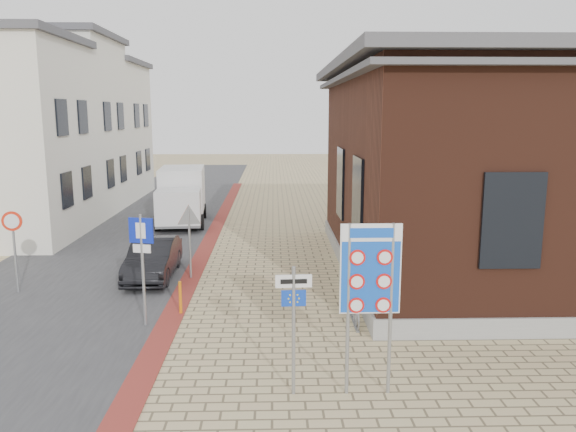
# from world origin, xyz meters

# --- Properties ---
(ground) EXTENTS (120.00, 120.00, 0.00)m
(ground) POSITION_xyz_m (0.00, 0.00, 0.00)
(ground) COLOR tan
(ground) RESTS_ON ground
(road_strip) EXTENTS (7.00, 60.00, 0.02)m
(road_strip) POSITION_xyz_m (-5.50, 15.00, 0.01)
(road_strip) COLOR #38383A
(road_strip) RESTS_ON ground
(curb_strip) EXTENTS (0.60, 40.00, 0.02)m
(curb_strip) POSITION_xyz_m (-2.00, 10.00, 0.01)
(curb_strip) COLOR maroon
(curb_strip) RESTS_ON ground
(brick_building) EXTENTS (13.00, 13.00, 6.80)m
(brick_building) POSITION_xyz_m (8.99, 7.00, 3.49)
(brick_building) COLOR gray
(brick_building) RESTS_ON ground
(townhouse_mid) EXTENTS (7.40, 6.40, 9.10)m
(townhouse_mid) POSITION_xyz_m (-10.99, 18.00, 4.57)
(townhouse_mid) COLOR silver
(townhouse_mid) RESTS_ON ground
(townhouse_far) EXTENTS (7.40, 6.40, 8.30)m
(townhouse_far) POSITION_xyz_m (-10.99, 24.00, 4.17)
(townhouse_far) COLOR silver
(townhouse_far) RESTS_ON ground
(bike_rack) EXTENTS (0.08, 1.80, 0.60)m
(bike_rack) POSITION_xyz_m (2.65, 2.20, 0.26)
(bike_rack) COLOR slate
(bike_rack) RESTS_ON ground
(sedan) EXTENTS (1.36, 3.76, 1.23)m
(sedan) POSITION_xyz_m (-3.20, 6.16, 0.62)
(sedan) COLOR black
(sedan) RESTS_ON ground
(box_truck) EXTENTS (2.44, 5.11, 2.60)m
(box_truck) POSITION_xyz_m (-3.68, 14.94, 1.34)
(box_truck) COLOR slate
(box_truck) RESTS_ON ground
(border_sign) EXTENTS (1.11, 0.08, 3.25)m
(border_sign) POSITION_xyz_m (2.39, -1.50, 2.35)
(border_sign) COLOR gray
(border_sign) RESTS_ON ground
(essen_sign) EXTENTS (0.67, 0.07, 2.46)m
(essen_sign) POSITION_xyz_m (1.00, -1.50, 1.63)
(essen_sign) COLOR gray
(essen_sign) RESTS_ON ground
(parking_sign) EXTENTS (0.61, 0.18, 2.80)m
(parking_sign) POSITION_xyz_m (-2.54, 2.00, 1.93)
(parking_sign) COLOR gray
(parking_sign) RESTS_ON ground
(yield_sign) EXTENTS (0.82, 0.24, 2.33)m
(yield_sign) POSITION_xyz_m (-2.00, 6.00, 1.77)
(yield_sign) COLOR gray
(yield_sign) RESTS_ON ground
(speed_sign) EXTENTS (0.57, 0.09, 2.42)m
(speed_sign) POSITION_xyz_m (-6.84, 4.69, 1.63)
(speed_sign) COLOR gray
(speed_sign) RESTS_ON ground
(bollard) EXTENTS (0.09, 0.09, 0.88)m
(bollard) POSITION_xyz_m (-1.80, 2.80, 0.44)
(bollard) COLOR orange
(bollard) RESTS_ON ground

